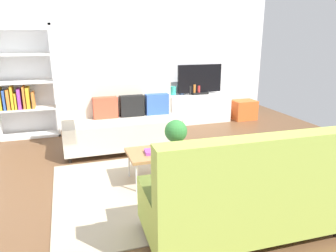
{
  "coord_description": "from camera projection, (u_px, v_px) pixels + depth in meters",
  "views": [
    {
      "loc": [
        -1.28,
        -3.89,
        1.9
      ],
      "look_at": [
        0.05,
        0.21,
        0.65
      ],
      "focal_mm": 33.87,
      "sensor_mm": 36.0,
      "label": 1
    }
  ],
  "objects": [
    {
      "name": "tv_console",
      "position": [
        198.0,
        108.0,
        7.07
      ],
      "size": [
        1.4,
        0.44,
        0.64
      ],
      "primitive_type": "cube",
      "color": "silver",
      "rests_on": "ground_plane"
    },
    {
      "name": "bottle_1",
      "position": [
        194.0,
        89.0,
        6.87
      ],
      "size": [
        0.05,
        0.05,
        0.22
      ],
      "primitive_type": "cylinder",
      "color": "orange",
      "rests_on": "tv_console"
    },
    {
      "name": "bottle_2",
      "position": [
        199.0,
        90.0,
        6.91
      ],
      "size": [
        0.06,
        0.06,
        0.19
      ],
      "primitive_type": "cylinder",
      "color": "red",
      "rests_on": "tv_console"
    },
    {
      "name": "wall_far",
      "position": [
        127.0,
        57.0,
        6.62
      ],
      "size": [
        6.4,
        0.12,
        2.9
      ],
      "primitive_type": "cube",
      "color": "silver",
      "rests_on": "ground_plane"
    },
    {
      "name": "vase_1",
      "position": [
        182.0,
        91.0,
        6.89
      ],
      "size": [
        0.11,
        0.11,
        0.14
      ],
      "primitive_type": "cylinder",
      "color": "#4C72B2",
      "rests_on": "tv_console"
    },
    {
      "name": "bottle_0",
      "position": [
        190.0,
        90.0,
        6.85
      ],
      "size": [
        0.04,
        0.04,
        0.2
      ],
      "primitive_type": "cylinder",
      "color": "#262626",
      "rests_on": "tv_console"
    },
    {
      "name": "coffee_table",
      "position": [
        169.0,
        152.0,
        4.21
      ],
      "size": [
        1.1,
        0.56,
        0.42
      ],
      "color": "#9E7042",
      "rests_on": "ground_plane"
    },
    {
      "name": "bookshelf",
      "position": [
        22.0,
        86.0,
        5.85
      ],
      "size": [
        1.1,
        0.36,
        2.1
      ],
      "color": "white",
      "rests_on": "ground_plane"
    },
    {
      "name": "ground_plane",
      "position": [
        169.0,
        175.0,
        4.46
      ],
      "size": [
        7.68,
        7.68,
        0.0
      ],
      "primitive_type": "plane",
      "color": "brown"
    },
    {
      "name": "area_rug",
      "position": [
        170.0,
        186.0,
        4.12
      ],
      "size": [
        2.9,
        2.2,
        0.01
      ],
      "primitive_type": "cube",
      "color": "tan",
      "rests_on": "ground_plane"
    },
    {
      "name": "tv",
      "position": [
        200.0,
        80.0,
        6.87
      ],
      "size": [
        1.0,
        0.2,
        0.64
      ],
      "color": "black",
      "rests_on": "tv_console"
    },
    {
      "name": "potted_plant",
      "position": [
        176.0,
        132.0,
        4.21
      ],
      "size": [
        0.3,
        0.3,
        0.39
      ],
      "color": "brown",
      "rests_on": "coffee_table"
    },
    {
      "name": "couch_beige",
      "position": [
        121.0,
        123.0,
        5.38
      ],
      "size": [
        1.9,
        0.85,
        1.1
      ],
      "rotation": [
        0.0,
        0.0,
        3.15
      ],
      "color": "beige",
      "rests_on": "ground_plane"
    },
    {
      "name": "table_book_0",
      "position": [
        154.0,
        152.0,
        4.11
      ],
      "size": [
        0.26,
        0.2,
        0.04
      ],
      "primitive_type": "cube",
      "rotation": [
        0.0,
        0.0,
        -0.09
      ],
      "color": "purple",
      "rests_on": "coffee_table"
    },
    {
      "name": "storage_trunk",
      "position": [
        244.0,
        110.0,
        7.33
      ],
      "size": [
        0.52,
        0.4,
        0.44
      ],
      "primitive_type": "cube",
      "color": "orange",
      "rests_on": "ground_plane"
    },
    {
      "name": "vase_0",
      "position": [
        173.0,
        91.0,
        6.82
      ],
      "size": [
        0.13,
        0.13,
        0.19
      ],
      "primitive_type": "cylinder",
      "color": "#33B29E",
      "rests_on": "tv_console"
    },
    {
      "name": "couch_green",
      "position": [
        244.0,
        195.0,
        2.99
      ],
      "size": [
        1.93,
        0.9,
        1.1
      ],
      "rotation": [
        0.0,
        0.0,
        -0.03
      ],
      "color": "#A3BC4C",
      "rests_on": "ground_plane"
    }
  ]
}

